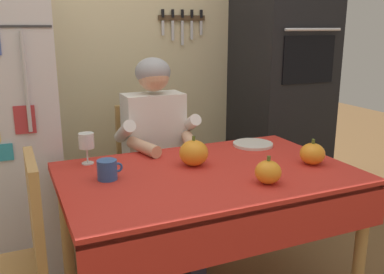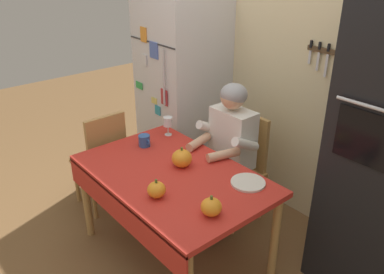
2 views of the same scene
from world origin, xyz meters
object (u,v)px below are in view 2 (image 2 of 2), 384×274
object	(u,v)px
chair_behind_person	(241,163)
seated_person	(226,146)
coffee_mug	(144,141)
pumpkin_large	(211,207)
pumpkin_small	(156,190)
wine_glass	(168,122)
pumpkin_medium	(182,158)
dining_table	(170,184)
chair_left_side	(103,157)
serving_tray	(248,183)
refrigerator	(183,91)

from	to	relation	value
chair_behind_person	seated_person	size ratio (longest dim) A/B	0.75
coffee_mug	pumpkin_large	distance (m)	1.02
chair_behind_person	pumpkin_small	bearing A→B (deg)	-77.66
seated_person	wine_glass	distance (m)	0.53
chair_behind_person	pumpkin_medium	bearing A→B (deg)	-87.75
wine_glass	seated_person	bearing A→B (deg)	26.91
dining_table	coffee_mug	world-z (taller)	coffee_mug
wine_glass	pumpkin_small	distance (m)	0.92
chair_left_side	wine_glass	distance (m)	0.67
dining_table	pumpkin_small	bearing A→B (deg)	-54.05
pumpkin_large	serving_tray	xyz separation A→B (m)	(-0.09, 0.42, -0.05)
coffee_mug	pumpkin_medium	xyz separation A→B (m)	(0.44, 0.03, 0.02)
refrigerator	pumpkin_small	world-z (taller)	refrigerator
seated_person	pumpkin_large	distance (m)	0.91
refrigerator	serving_tray	world-z (taller)	refrigerator
chair_behind_person	chair_left_side	size ratio (longest dim) A/B	1.00
dining_table	chair_left_side	xyz separation A→B (m)	(-0.90, -0.06, -0.14)
refrigerator	chair_left_side	xyz separation A→B (m)	(0.05, -0.94, -0.39)
refrigerator	chair_behind_person	world-z (taller)	refrigerator
chair_behind_person	seated_person	xyz separation A→B (m)	(0.00, -0.19, 0.23)
wine_glass	serving_tray	size ratio (longest dim) A/B	0.69
pumpkin_large	seated_person	bearing A→B (deg)	129.80
chair_left_side	serving_tray	xyz separation A→B (m)	(1.34, 0.38, 0.24)
pumpkin_small	refrigerator	bearing A→B (deg)	135.05
refrigerator	coffee_mug	world-z (taller)	refrigerator
refrigerator	dining_table	distance (m)	1.32
refrigerator	pumpkin_medium	bearing A→B (deg)	-39.27
seated_person	serving_tray	xyz separation A→B (m)	(0.49, -0.28, 0.01)
serving_tray	pumpkin_medium	bearing A→B (deg)	-157.62
chair_left_side	coffee_mug	bearing A→B (deg)	20.51
coffee_mug	serving_tray	size ratio (longest dim) A/B	0.51
pumpkin_medium	serving_tray	size ratio (longest dim) A/B	0.65
chair_left_side	wine_glass	size ratio (longest dim) A/B	5.78
seated_person	pumpkin_medium	bearing A→B (deg)	-86.86
chair_behind_person	serving_tray	size ratio (longest dim) A/B	3.98
chair_behind_person	coffee_mug	xyz separation A→B (m)	(-0.42, -0.69, 0.27)
chair_behind_person	seated_person	bearing A→B (deg)	-90.00
chair_behind_person	chair_left_side	bearing A→B (deg)	-134.89
refrigerator	seated_person	size ratio (longest dim) A/B	1.45
coffee_mug	pumpkin_medium	bearing A→B (deg)	3.30
coffee_mug	wine_glass	xyz separation A→B (m)	(-0.04, 0.27, 0.07)
chair_behind_person	pumpkin_small	world-z (taller)	chair_behind_person
refrigerator	seated_person	bearing A→B (deg)	-17.30
dining_table	chair_behind_person	bearing A→B (deg)	93.86
dining_table	chair_left_side	size ratio (longest dim) A/B	1.51
dining_table	serving_tray	distance (m)	0.55
refrigerator	chair_left_side	world-z (taller)	refrigerator
wine_glass	pumpkin_medium	xyz separation A→B (m)	(0.49, -0.24, -0.05)
seated_person	coffee_mug	xyz separation A→B (m)	(-0.42, -0.50, 0.05)
chair_behind_person	coffee_mug	distance (m)	0.85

